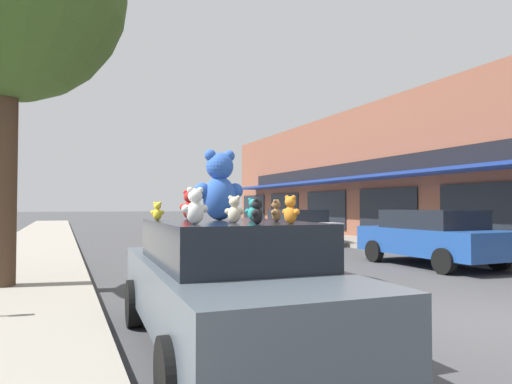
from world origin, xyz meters
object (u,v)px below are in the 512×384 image
at_px(teddy_bear_orange, 290,210).
at_px(teddy_bear_black, 257,211).
at_px(teddy_bear_pink, 232,209).
at_px(parked_car_far_center, 432,236).
at_px(plush_art_car, 226,281).
at_px(teddy_bear_white, 195,206).
at_px(teddy_bear_teal, 253,210).
at_px(teddy_bear_brown, 276,211).
at_px(parked_car_far_right, 297,226).
at_px(teddy_bear_red, 189,205).
at_px(teddy_bear_cream, 234,210).
at_px(teddy_bear_giant, 220,186).
at_px(teddy_bear_yellow, 157,211).

relative_size(teddy_bear_orange, teddy_bear_black, 1.10).
relative_size(teddy_bear_pink, parked_car_far_center, 0.07).
bearing_deg(plush_art_car, teddy_bear_black, -89.01).
xyz_separation_m(teddy_bear_white, teddy_bear_teal, (0.91, 0.76, -0.04)).
xyz_separation_m(teddy_bear_orange, teddy_bear_brown, (0.15, 0.63, -0.01)).
height_order(teddy_bear_brown, parked_car_far_right, teddy_bear_brown).
relative_size(teddy_bear_teal, parked_car_far_right, 0.06).
bearing_deg(teddy_bear_teal, teddy_bear_pink, -50.44).
relative_size(teddy_bear_red, teddy_bear_cream, 1.37).
height_order(teddy_bear_giant, teddy_bear_teal, teddy_bear_giant).
bearing_deg(teddy_bear_brown, teddy_bear_teal, -114.61).
height_order(teddy_bear_red, teddy_bear_brown, teddy_bear_red).
bearing_deg(teddy_bear_black, teddy_bear_orange, 125.44).
xyz_separation_m(teddy_bear_red, parked_car_far_center, (7.69, 3.63, -0.83)).
relative_size(teddy_bear_orange, teddy_bear_red, 0.72).
xyz_separation_m(teddy_bear_pink, teddy_bear_cream, (-0.38, -1.10, -0.00)).
height_order(teddy_bear_giant, teddy_bear_white, teddy_bear_giant).
bearing_deg(plush_art_car, parked_car_far_right, 61.07).
height_order(teddy_bear_giant, teddy_bear_black, teddy_bear_giant).
height_order(teddy_bear_giant, teddy_bear_pink, teddy_bear_giant).
height_order(teddy_bear_giant, teddy_bear_red, teddy_bear_giant).
relative_size(teddy_bear_orange, parked_car_far_center, 0.07).
xyz_separation_m(teddy_bear_yellow, teddy_bear_brown, (1.11, -0.99, 0.01)).
relative_size(teddy_bear_giant, teddy_bear_black, 3.42).
relative_size(teddy_bear_brown, parked_car_far_right, 0.06).
distance_m(teddy_bear_orange, teddy_bear_black, 0.34).
height_order(teddy_bear_orange, parked_car_far_right, teddy_bear_orange).
xyz_separation_m(teddy_bear_giant, teddy_bear_black, (-0.07, -1.31, -0.29)).
bearing_deg(teddy_bear_teal, teddy_bear_red, -29.27).
bearing_deg(teddy_bear_white, teddy_bear_brown, -161.07).
relative_size(plush_art_car, teddy_bear_orange, 16.77).
xyz_separation_m(plush_art_car, teddy_bear_white, (-0.56, -0.71, 0.85)).
distance_m(teddy_bear_giant, teddy_bear_black, 1.34).
relative_size(teddy_bear_teal, teddy_bear_black, 1.06).
distance_m(teddy_bear_yellow, teddy_bear_brown, 1.49).
bearing_deg(teddy_bear_red, teddy_bear_white, 112.93).
distance_m(teddy_bear_red, teddy_bear_brown, 1.49).
bearing_deg(teddy_bear_pink, teddy_bear_cream, 30.16).
bearing_deg(teddy_bear_cream, teddy_bear_orange, 162.14).
height_order(teddy_bear_orange, teddy_bear_black, teddy_bear_orange).
xyz_separation_m(plush_art_car, teddy_bear_giant, (0.04, 0.36, 1.09)).
relative_size(teddy_bear_pink, teddy_bear_black, 1.12).
bearing_deg(teddy_bear_black, teddy_bear_red, -135.25).
distance_m(teddy_bear_giant, teddy_bear_brown, 0.87).
height_order(teddy_bear_orange, teddy_bear_cream, teddy_bear_cream).
xyz_separation_m(plush_art_car, teddy_bear_cream, (-0.09, -0.52, 0.81)).
bearing_deg(parked_car_far_center, teddy_bear_red, -154.74).
bearing_deg(teddy_bear_orange, teddy_bear_teal, -26.63).
bearing_deg(teddy_bear_pink, teddy_bear_brown, 59.91).
bearing_deg(teddy_bear_cream, teddy_bear_pink, -78.78).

